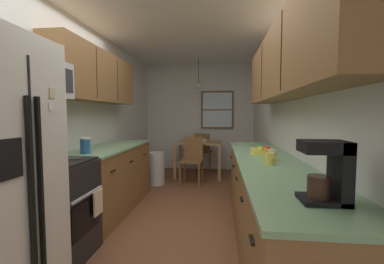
% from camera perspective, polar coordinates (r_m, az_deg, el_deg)
% --- Properties ---
extents(ground_plane, '(12.00, 12.00, 0.00)m').
position_cam_1_polar(ground_plane, '(3.87, -1.80, -16.35)').
color(ground_plane, brown).
extents(wall_left, '(0.10, 9.00, 2.55)m').
position_cam_1_polar(wall_left, '(4.05, -21.11, 2.74)').
color(wall_left, silver).
rests_on(wall_left, ground).
extents(wall_right, '(0.10, 9.00, 2.55)m').
position_cam_1_polar(wall_right, '(3.68, 19.44, 2.68)').
color(wall_right, silver).
rests_on(wall_right, ground).
extents(wall_back, '(4.40, 0.10, 2.55)m').
position_cam_1_polar(wall_back, '(6.26, 1.68, 3.33)').
color(wall_back, silver).
rests_on(wall_back, ground).
extents(ceiling_slab, '(4.40, 9.00, 0.08)m').
position_cam_1_polar(ceiling_slab, '(3.84, -1.89, 22.92)').
color(ceiling_slab, white).
extents(stove_range, '(0.66, 0.64, 1.10)m').
position_cam_1_polar(stove_range, '(2.74, -28.80, -15.09)').
color(stove_range, black).
rests_on(stove_range, ground).
extents(microwave_over_range, '(0.39, 0.57, 0.34)m').
position_cam_1_polar(microwave_over_range, '(2.68, -31.66, 10.23)').
color(microwave_over_range, silver).
extents(counter_left, '(0.64, 1.82, 0.90)m').
position_cam_1_polar(counter_left, '(3.77, -17.86, -9.91)').
color(counter_left, brown).
rests_on(counter_left, ground).
extents(upper_cabinets_left, '(0.33, 1.90, 0.67)m').
position_cam_1_polar(upper_cabinets_left, '(3.72, -20.65, 11.49)').
color(upper_cabinets_left, brown).
extents(counter_right, '(0.64, 3.17, 0.90)m').
position_cam_1_polar(counter_right, '(2.74, 16.68, -15.22)').
color(counter_right, brown).
rests_on(counter_right, ground).
extents(upper_cabinets_right, '(0.33, 2.85, 0.65)m').
position_cam_1_polar(upper_cabinets_right, '(2.61, 20.62, 14.38)').
color(upper_cabinets_right, brown).
extents(dining_table, '(0.97, 0.76, 0.75)m').
position_cam_1_polar(dining_table, '(5.51, 1.45, -3.46)').
color(dining_table, '#A87F51').
rests_on(dining_table, ground).
extents(dining_chair_near, '(0.44, 0.44, 0.90)m').
position_cam_1_polar(dining_chair_near, '(4.96, 0.08, -5.82)').
color(dining_chair_near, brown).
rests_on(dining_chair_near, ground).
extents(dining_chair_far, '(0.45, 0.45, 0.90)m').
position_cam_1_polar(dining_chair_far, '(6.11, 2.47, -3.98)').
color(dining_chair_far, brown).
rests_on(dining_chair_far, ground).
extents(pendant_light, '(0.25, 0.25, 0.64)m').
position_cam_1_polar(pendant_light, '(5.50, 1.47, 10.39)').
color(pendant_light, black).
extents(back_window, '(0.78, 0.05, 0.91)m').
position_cam_1_polar(back_window, '(6.17, 5.71, 4.98)').
color(back_window, brown).
extents(trash_bin, '(0.32, 0.32, 0.62)m').
position_cam_1_polar(trash_bin, '(4.97, -8.00, -8.08)').
color(trash_bin, silver).
rests_on(trash_bin, ground).
extents(storage_canister, '(0.11, 0.11, 0.18)m').
position_cam_1_polar(storage_canister, '(3.12, -22.87, -2.83)').
color(storage_canister, '#265999').
rests_on(storage_canister, counter_left).
extents(dish_towel, '(0.02, 0.16, 0.24)m').
position_cam_1_polar(dish_towel, '(2.68, -20.35, -14.60)').
color(dish_towel, beige).
extents(coffee_maker, '(0.22, 0.18, 0.31)m').
position_cam_1_polar(coffee_maker, '(1.46, 28.54, -7.57)').
color(coffee_maker, black).
rests_on(coffee_maker, counter_right).
extents(mug_by_coffeemaker, '(0.12, 0.08, 0.10)m').
position_cam_1_polar(mug_by_coffeemaker, '(2.36, 17.13, -5.74)').
color(mug_by_coffeemaker, '#E5CC4C').
rests_on(mug_by_coffeemaker, counter_right).
extents(mug_spare, '(0.11, 0.07, 0.10)m').
position_cam_1_polar(mug_spare, '(2.55, 17.62, -5.03)').
color(mug_spare, white).
rests_on(mug_spare, counter_right).
extents(fruit_bowl, '(0.26, 0.26, 0.09)m').
position_cam_1_polar(fruit_bowl, '(2.97, 15.49, -4.05)').
color(fruit_bowl, '#E5D14C').
rests_on(fruit_bowl, counter_right).
extents(table_serving_bowl, '(0.21, 0.21, 0.06)m').
position_cam_1_polar(table_serving_bowl, '(5.47, 2.31, -1.93)').
color(table_serving_bowl, silver).
rests_on(table_serving_bowl, dining_table).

